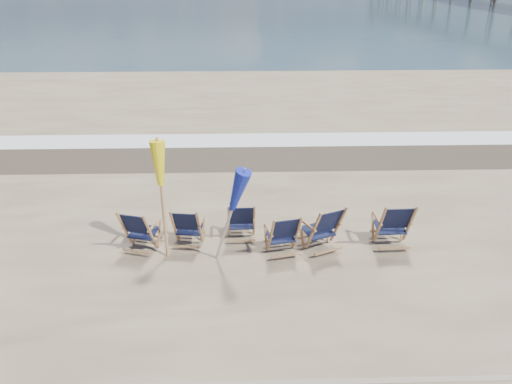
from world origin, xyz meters
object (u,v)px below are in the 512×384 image
beach_chair_0 (150,233)px  beach_chair_4 (339,226)px  umbrella_yellow (160,171)px  beach_chair_5 (410,225)px  beach_chair_2 (254,222)px  umbrella_blue (227,189)px  beach_chair_3 (298,234)px  beach_chair_1 (199,229)px

beach_chair_0 → beach_chair_4: 3.73m
beach_chair_4 → umbrella_yellow: umbrella_yellow is taller
beach_chair_4 → umbrella_yellow: size_ratio=0.46×
beach_chair_5 → beach_chair_4: bearing=-3.1°
beach_chair_2 → beach_chair_4: beach_chair_4 is taller
beach_chair_0 → umbrella_yellow: 1.32m
umbrella_blue → beach_chair_3: bearing=10.1°
beach_chair_5 → umbrella_blue: bearing=4.6°
beach_chair_3 → umbrella_yellow: bearing=-15.5°
beach_chair_0 → beach_chair_5: beach_chair_5 is taller
beach_chair_5 → umbrella_blue: umbrella_blue is taller
beach_chair_2 → umbrella_blue: umbrella_blue is taller
beach_chair_3 → beach_chair_0: bearing=-14.3°
beach_chair_4 → umbrella_yellow: bearing=-23.2°
beach_chair_1 → beach_chair_4: beach_chair_4 is taller
beach_chair_4 → umbrella_yellow: 3.65m
beach_chair_0 → beach_chair_2: bearing=-151.0°
umbrella_blue → beach_chair_0: bearing=167.7°
beach_chair_4 → beach_chair_5: beach_chair_5 is taller
beach_chair_3 → beach_chair_5: bearing=171.9°
beach_chair_3 → beach_chair_4: bearing=-179.0°
beach_chair_0 → beach_chair_1: size_ratio=1.06×
beach_chair_1 → umbrella_yellow: bearing=21.7°
umbrella_blue → beach_chair_5: bearing=6.4°
beach_chair_0 → beach_chair_3: 2.89m
beach_chair_0 → beach_chair_1: bearing=-151.4°
umbrella_yellow → beach_chair_5: bearing=0.3°
beach_chair_3 → beach_chair_5: 2.26m
beach_chair_1 → umbrella_blue: bearing=145.7°
beach_chair_0 → umbrella_blue: umbrella_blue is taller
beach_chair_0 → beach_chair_5: size_ratio=0.91×
beach_chair_1 → beach_chair_5: (4.19, -0.13, 0.08)m
beach_chair_2 → umbrella_blue: 1.44m
beach_chair_5 → umbrella_yellow: umbrella_yellow is taller
umbrella_blue → beach_chair_4: bearing=11.3°
beach_chair_5 → beach_chair_1: bearing=-3.7°
beach_chair_2 → beach_chair_3: 1.00m
umbrella_yellow → umbrella_blue: 1.33m
beach_chair_0 → umbrella_yellow: umbrella_yellow is taller
umbrella_yellow → umbrella_blue: size_ratio=1.11×
beach_chair_0 → beach_chair_2: 2.10m
umbrella_yellow → beach_chair_0: bearing=-172.0°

